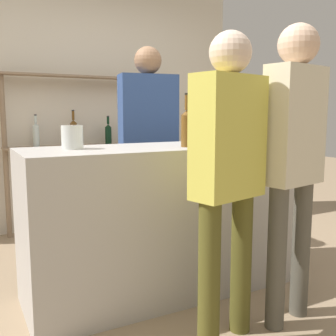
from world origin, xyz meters
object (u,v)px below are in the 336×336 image
Objects in this scene: counter_bottle_3 at (224,125)px; wine_glass at (272,128)px; counter_bottle_2 at (187,127)px; customer_center at (228,164)px; counter_bottle_0 at (211,129)px; counter_bottle_1 at (248,124)px; counter_bottle_4 at (200,126)px; customer_right at (294,148)px; cork_jar at (72,137)px; server_behind_counter at (148,134)px.

wine_glass is (0.23, -0.27, -0.02)m from counter_bottle_3.
counter_bottle_2 is 1.06× the size of counter_bottle_3.
counter_bottle_0 is at bearing -38.53° from customer_center.
counter_bottle_1 is 0.47m from counter_bottle_2.
counter_bottle_4 is 0.80m from customer_right.
counter_bottle_4 is 0.85m from customer_center.
counter_bottle_3 reaches higher than wine_glass.
counter_bottle_4 is (0.22, 0.19, 0.00)m from counter_bottle_2.
customer_center reaches higher than counter_bottle_3.
wine_glass is (0.22, 0.00, -0.03)m from counter_bottle_1.
counter_bottle_3 reaches higher than cork_jar.
cork_jar is 1.32m from customer_right.
server_behind_counter reaches higher than counter_bottle_4.
counter_bottle_0 is 2.12× the size of cork_jar.
wine_glass is at bearing -50.02° from counter_bottle_3.
customer_center is (-0.55, -0.81, -0.17)m from counter_bottle_3.
counter_bottle_3 is at bearing -48.51° from customer_center.
counter_bottle_0 reaches higher than cork_jar.
counter_bottle_1 is 0.34m from counter_bottle_4.
counter_bottle_2 is 0.52m from counter_bottle_3.
counter_bottle_1 reaches higher than counter_bottle_0.
server_behind_counter reaches higher than customer_right.
counter_bottle_0 is 0.46m from counter_bottle_3.
counter_bottle_2 is 0.70m from wine_glass.
server_behind_counter is at bearing -3.60° from customer_right.
counter_bottle_2 is 0.61m from customer_center.
cork_jar is (-1.17, 0.24, -0.07)m from counter_bottle_1.
wine_glass reaches higher than cork_jar.
counter_bottle_1 is 0.23× the size of customer_center.
wine_glass is at bearing 4.47° from counter_bottle_0.
wine_glass is at bearing -69.73° from customer_center.
counter_bottle_0 is at bearing 12.23° from customer_right.
counter_bottle_3 is 0.19× the size of customer_right.
wine_glass is (0.56, 0.04, -0.01)m from counter_bottle_0.
counter_bottle_3 is 0.20× the size of customer_center.
counter_bottle_2 is 0.73m from cork_jar.
counter_bottle_3 reaches higher than counter_bottle_0.
counter_bottle_2 is at bearing 174.96° from counter_bottle_1.
counter_bottle_2 reaches higher than counter_bottle_3.
counter_bottle_4 reaches higher than counter_bottle_0.
counter_bottle_1 is 2.45× the size of wine_glass.
counter_bottle_0 is 0.56m from wine_glass.
customer_center reaches higher than counter_bottle_2.
server_behind_counter reaches higher than counter_bottle_2.
wine_glass is at bearing 0.38° from counter_bottle_1.
customer_center is 0.96× the size of customer_right.
customer_center is (-0.78, -0.53, -0.15)m from wine_glass.
counter_bottle_4 reaches higher than wine_glass.
server_behind_counter reaches higher than cork_jar.
wine_glass is 0.08× the size of server_behind_counter.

